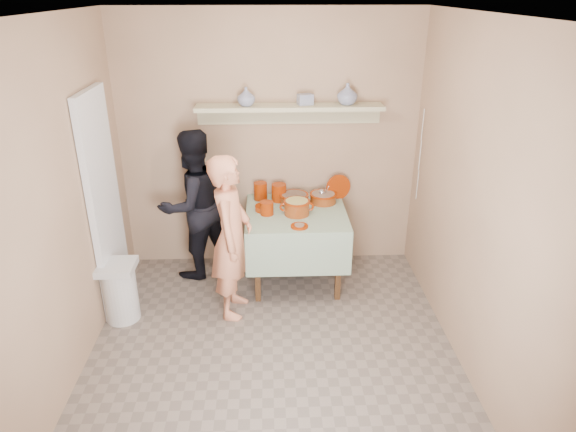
{
  "coord_description": "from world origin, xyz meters",
  "views": [
    {
      "loc": [
        -0.01,
        -3.27,
        2.76
      ],
      "look_at": [
        0.15,
        0.75,
        0.95
      ],
      "focal_mm": 32.0,
      "sensor_mm": 36.0,
      "label": 1
    }
  ],
  "objects_px": {
    "serving_table": "(296,222)",
    "cazuela_rice": "(297,206)",
    "person_helper": "(193,205)",
    "trash_bin": "(120,291)",
    "person_cook": "(231,237)"
  },
  "relations": [
    {
      "from": "serving_table",
      "to": "cazuela_rice",
      "type": "xyz_separation_m",
      "value": [
        0.0,
        -0.07,
        0.2
      ]
    },
    {
      "from": "cazuela_rice",
      "to": "trash_bin",
      "type": "height_order",
      "value": "cazuela_rice"
    },
    {
      "from": "person_helper",
      "to": "trash_bin",
      "type": "bearing_deg",
      "value": 15.24
    },
    {
      "from": "person_cook",
      "to": "person_helper",
      "type": "relative_size",
      "value": 0.98
    },
    {
      "from": "serving_table",
      "to": "trash_bin",
      "type": "bearing_deg",
      "value": -158.85
    },
    {
      "from": "cazuela_rice",
      "to": "serving_table",
      "type": "bearing_deg",
      "value": 91.4
    },
    {
      "from": "person_helper",
      "to": "trash_bin",
      "type": "distance_m",
      "value": 1.11
    },
    {
      "from": "person_cook",
      "to": "person_helper",
      "type": "distance_m",
      "value": 0.83
    },
    {
      "from": "person_helper",
      "to": "trash_bin",
      "type": "height_order",
      "value": "person_helper"
    },
    {
      "from": "trash_bin",
      "to": "cazuela_rice",
      "type": "bearing_deg",
      "value": 18.8
    },
    {
      "from": "person_cook",
      "to": "cazuela_rice",
      "type": "distance_m",
      "value": 0.75
    },
    {
      "from": "person_cook",
      "to": "cazuela_rice",
      "type": "bearing_deg",
      "value": -46.4
    },
    {
      "from": "serving_table",
      "to": "person_cook",
      "type": "bearing_deg",
      "value": -138.6
    },
    {
      "from": "serving_table",
      "to": "cazuela_rice",
      "type": "relative_size",
      "value": 2.95
    },
    {
      "from": "cazuela_rice",
      "to": "trash_bin",
      "type": "bearing_deg",
      "value": -161.2
    }
  ]
}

